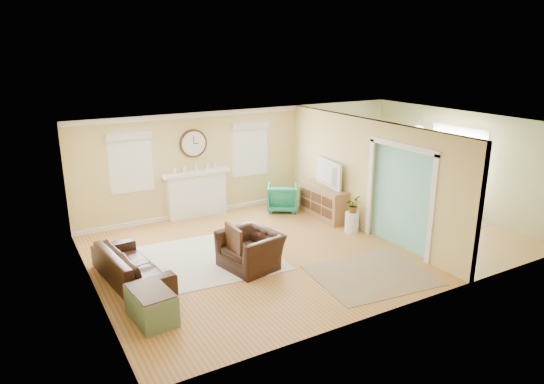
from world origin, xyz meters
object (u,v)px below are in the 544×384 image
object	(u,v)px
sofa	(131,265)
dining_table	(409,204)
eames_chair	(250,250)
credenza	(324,202)
green_chair	(282,197)

from	to	relation	value
sofa	dining_table	distance (m)	7.01
eames_chair	credenza	distance (m)	3.37
sofa	credenza	distance (m)	5.20
eames_chair	dining_table	bearing A→B (deg)	86.41
credenza	eames_chair	bearing A→B (deg)	-150.47
green_chair	eames_chair	bearing A→B (deg)	81.85
eames_chair	dining_table	xyz separation A→B (m)	(4.86, 0.69, -0.04)
green_chair	credenza	size ratio (longest dim) A/B	0.51
eames_chair	credenza	bearing A→B (deg)	107.89
eames_chair	sofa	bearing A→B (deg)	-115.78
credenza	dining_table	size ratio (longest dim) A/B	0.85
green_chair	dining_table	size ratio (longest dim) A/B	0.43
eames_chair	green_chair	distance (m)	3.49
sofa	credenza	size ratio (longest dim) A/B	1.39
credenza	dining_table	xyz separation A→B (m)	(1.93, -0.97, -0.09)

